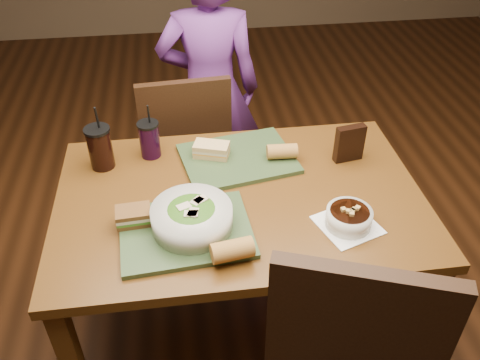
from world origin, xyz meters
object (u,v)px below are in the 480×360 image
object	(u,v)px
salad_bowl	(192,216)
cup_berry	(149,139)
tray_far	(238,159)
tray_near	(186,232)
cup_cola	(100,147)
baguette_far	(282,151)
soup_bowl	(349,218)
chip_bag	(349,143)
diner	(210,91)
sandwich_near	(134,216)
baguette_near	(232,250)
chair_far	(188,151)
sandwich_far	(212,150)
dining_table	(240,215)

from	to	relation	value
salad_bowl	cup_berry	distance (m)	0.47
tray_far	salad_bowl	distance (m)	0.42
tray_near	cup_cola	distance (m)	0.52
baguette_far	cup_berry	distance (m)	0.51
soup_bowl	chip_bag	xyz separation A→B (m)	(0.11, 0.37, 0.04)
diner	tray_far	size ratio (longest dim) A/B	3.31
diner	tray_far	bearing A→B (deg)	97.93
tray_far	salad_bowl	size ratio (longest dim) A/B	1.60
sandwich_near	baguette_far	bearing A→B (deg)	28.18
chip_bag	soup_bowl	bearing A→B (deg)	-117.13
tray_near	sandwich_near	world-z (taller)	sandwich_near
baguette_near	cup_cola	xyz separation A→B (m)	(-0.43, 0.56, 0.04)
diner	tray_far	xyz separation A→B (m)	(0.05, -0.69, 0.06)
chair_far	chip_bag	size ratio (longest dim) A/B	6.33
cup_berry	chip_bag	size ratio (longest dim) A/B	1.53
soup_bowl	sandwich_far	distance (m)	0.60
dining_table	baguette_far	bearing A→B (deg)	44.71
tray_near	sandwich_near	bearing A→B (deg)	160.10
diner	cup_cola	distance (m)	0.82
salad_bowl	cup_cola	xyz separation A→B (m)	(-0.32, 0.41, 0.02)
tray_near	sandwich_near	xyz separation A→B (m)	(-0.16, 0.06, 0.04)
baguette_far	dining_table	bearing A→B (deg)	-135.29
tray_near	chair_far	bearing A→B (deg)	87.60
dining_table	tray_near	world-z (taller)	tray_near
baguette_near	salad_bowl	bearing A→B (deg)	125.80
sandwich_far	baguette_far	world-z (taller)	baguette_far
tray_near	tray_far	distance (m)	0.44
baguette_far	cup_cola	distance (m)	0.69
dining_table	tray_far	size ratio (longest dim) A/B	3.10
sandwich_near	cup_cola	xyz separation A→B (m)	(-0.13, 0.36, 0.04)
diner	baguette_near	distance (m)	1.22
soup_bowl	cup_cola	world-z (taller)	cup_cola
dining_table	baguette_far	xyz separation A→B (m)	(0.19, 0.19, 0.14)
salad_bowl	baguette_far	bearing A→B (deg)	43.27
tray_far	cup_cola	size ratio (longest dim) A/B	1.62
soup_bowl	cup_berry	size ratio (longest dim) A/B	1.03
sandwich_far	baguette_near	world-z (taller)	baguette_near
tray_near	sandwich_far	bearing A→B (deg)	73.38
diner	cup_cola	size ratio (longest dim) A/B	5.36
cup_cola	baguette_near	bearing A→B (deg)	-52.59
dining_table	tray_near	distance (m)	0.28
diner	baguette_far	bearing A→B (deg)	110.61
chip_bag	sandwich_far	bearing A→B (deg)	162.13
dining_table	diner	bearing A→B (deg)	91.89
diner	tray_far	world-z (taller)	diner
tray_near	cup_berry	world-z (taller)	cup_berry
diner	tray_near	bearing A→B (deg)	84.74
tray_far	soup_bowl	size ratio (longest dim) A/B	1.80
salad_bowl	soup_bowl	xyz separation A→B (m)	(0.51, -0.04, -0.03)
sandwich_near	tray_far	bearing A→B (deg)	40.02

